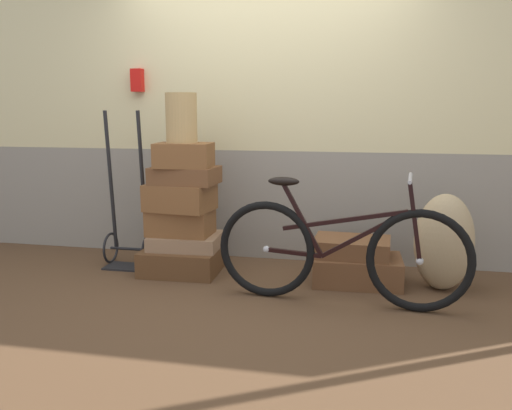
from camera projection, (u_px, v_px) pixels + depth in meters
The scene contains 14 objects.
ground at pixel (249, 288), 4.06m from camera, with size 10.25×5.20×0.06m, color #513823.
station_building at pixel (272, 84), 4.60m from camera, with size 8.25×0.74×3.07m.
suitcase_0 at pixel (181, 261), 4.34m from camera, with size 0.61×0.48×0.20m, color brown.
suitcase_1 at pixel (186, 241), 4.35m from camera, with size 0.56×0.43×0.11m, color #937051.
suitcase_2 at pixel (181, 222), 4.32m from camera, with size 0.51×0.34×0.21m, color brown.
suitcase_3 at pixel (180, 197), 4.26m from camera, with size 0.51×0.37×0.21m, color brown.
suitcase_4 at pixel (185, 175), 4.23m from camera, with size 0.51×0.37×0.14m, color brown.
suitcase_5 at pixel (184, 155), 4.17m from camera, with size 0.43×0.32×0.19m, color brown.
suitcase_6 at pixel (357, 270), 4.08m from camera, with size 0.66×0.44×0.21m, color brown.
suitcase_7 at pixel (352, 247), 4.07m from camera, with size 0.57×0.40×0.14m, color brown.
wicker_basket at pixel (181, 118), 4.15m from camera, with size 0.25×0.25×0.39m, color tan.
luggage_trolley at pixel (128, 228), 4.53m from camera, with size 0.37×0.35×1.32m.
burlap_sack at pixel (444, 242), 3.89m from camera, with size 0.43×0.36×0.72m, color tan.
bicycle at pixel (339, 252), 3.60m from camera, with size 1.73×0.46×0.90m.
Camera 1 is at (0.87, -3.79, 1.32)m, focal length 37.18 mm.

